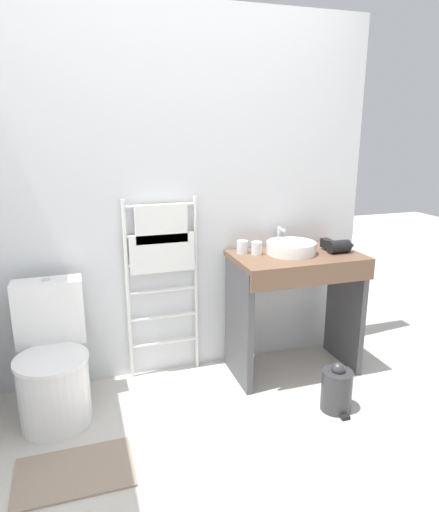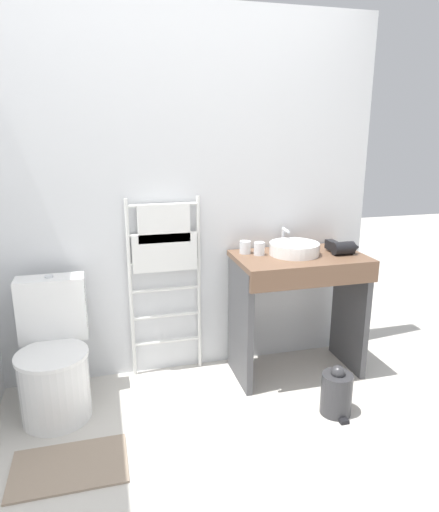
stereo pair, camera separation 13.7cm
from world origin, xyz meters
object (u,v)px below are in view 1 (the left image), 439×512
Objects in this scene: toilet at (53,368)px; hair_dryer at (338,246)px; sink_basin at (291,247)px; cup_near_wall at (242,247)px; towel_radiator at (162,252)px; cup_near_edge at (257,248)px; trash_bin at (337,389)px.

hair_dryer reaches higher than toilet.
sink_basin is 0.32m from cup_near_wall.
towel_radiator is (0.70, 0.28, 0.55)m from toilet.
towel_radiator is 0.61m from cup_near_edge.
cup_near_wall is at bearing 164.00° from hair_dryer.
towel_radiator reaches higher than cup_near_edge.
hair_dryer is at bearing 0.91° from toilet.
trash_bin is at bearing -83.57° from sink_basin.
sink_basin is 1.71× the size of hair_dryer.
towel_radiator is 1.16m from hair_dryer.
towel_radiator reaches higher than sink_basin.
toilet is 0.93m from towel_radiator.
sink_basin is at bearing -11.71° from cup_near_edge.
toilet is 1.42m from cup_near_edge.
towel_radiator reaches higher than cup_near_wall.
cup_near_edge is (0.08, -0.06, 0.00)m from cup_near_wall.
toilet is 1.62m from sink_basin.
towel_radiator is at bearing 166.71° from cup_near_edge.
toilet is at bearing 164.24° from trash_bin.
sink_basin reaches higher than toilet.
hair_dryer is at bearing -12.68° from towel_radiator.
cup_near_edge is (0.59, -0.14, 0.02)m from towel_radiator.
cup_near_edge is at bearing 6.30° from toilet.
toilet reaches higher than trash_bin.
toilet is 1.36m from cup_near_wall.
towel_radiator is 14.66× the size of cup_near_wall.
cup_near_wall is at bearing -8.65° from towel_radiator.
hair_dryer is (1.13, -0.25, 0.02)m from towel_radiator.
hair_dryer reaches higher than cup_near_edge.
toilet is 9.38× the size of cup_near_edge.
towel_radiator is at bearing 171.35° from cup_near_wall.
hair_dryer is at bearing -12.00° from cup_near_edge.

